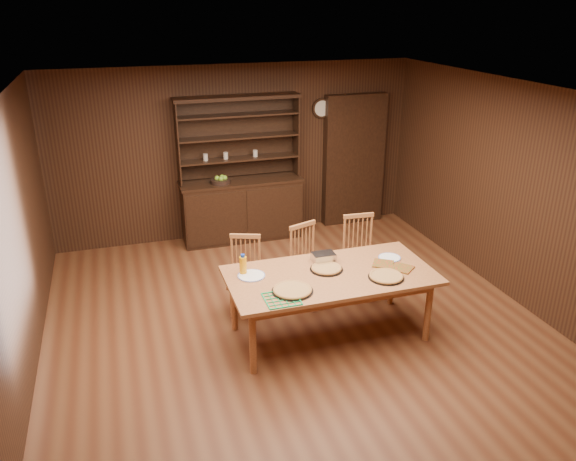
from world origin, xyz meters
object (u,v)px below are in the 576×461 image
object	(u,v)px
chair_right	(360,252)
juice_bottle	(243,265)
chair_left	(245,271)
china_hutch	(241,202)
dining_table	(330,279)
chair_center	(307,261)

from	to	relation	value
chair_right	juice_bottle	xyz separation A→B (m)	(-1.62, -0.58, 0.32)
juice_bottle	chair_left	bearing A→B (deg)	75.30
china_hutch	dining_table	bearing A→B (deg)	-84.61
chair_left	chair_center	xyz separation A→B (m)	(0.77, -0.00, 0.03)
dining_table	juice_bottle	bearing A→B (deg)	162.77
chair_left	juice_bottle	bearing A→B (deg)	-83.90
china_hutch	juice_bottle	xyz separation A→B (m)	(-0.61, -2.69, 0.26)
china_hutch	chair_left	bearing A→B (deg)	-102.15
chair_right	juice_bottle	world-z (taller)	chair_right
china_hutch	chair_left	size ratio (longest dim) A/B	2.35
chair_center	chair_right	size ratio (longest dim) A/B	0.97
dining_table	chair_left	distance (m)	1.13
chair_center	dining_table	bearing A→B (deg)	-111.75
dining_table	chair_center	distance (m)	0.86
chair_center	juice_bottle	xyz separation A→B (m)	(-0.91, -0.56, 0.34)
dining_table	chair_center	size ratio (longest dim) A/B	2.25
chair_right	china_hutch	bearing A→B (deg)	119.95
china_hutch	juice_bottle	world-z (taller)	china_hutch
china_hutch	chair_left	xyz separation A→B (m)	(-0.46, -2.12, -0.11)
chair_left	chair_center	size ratio (longest dim) A/B	0.95
chair_center	chair_left	bearing A→B (deg)	160.19
chair_left	chair_right	distance (m)	1.47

